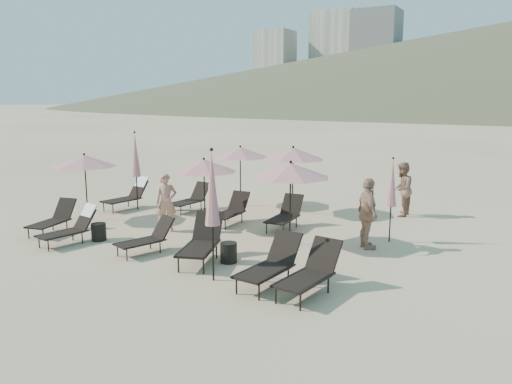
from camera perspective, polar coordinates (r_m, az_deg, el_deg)
The scene contains 25 objects.
ground at distance 12.21m, azimuth -8.11°, elevation -7.69°, with size 800.00×800.00×0.00m, color #D6BA8C.
hotel_skyline at distance 298.59m, azimuth 10.48°, elevation 14.17°, with size 109.00×82.00×55.00m.
lounger_0 at distance 15.52m, azimuth -22.13°, elevation -2.83°, with size 0.92×1.67×0.91m.
lounger_1 at distance 14.23m, azimuth -20.30°, elevation -3.67°, with size 0.84×1.65×0.98m.
lounger_2 at distance 12.82m, azimuth -12.35°, elevation -5.09°, with size 0.98×1.58×0.85m.
lounger_3 at distance 11.93m, azimuth -6.25°, elevation -5.60°, with size 1.28×1.97×1.06m.
lounger_4 at distance 10.39m, azimuth 1.67°, elevation -8.16°, with size 0.80×1.78×0.99m.
lounger_5 at distance 9.98m, azimuth 6.21°, elevation -9.04°, with size 0.84×1.78×0.99m.
lounger_6 at distance 18.19m, azimuth -14.32°, elevation -0.24°, with size 0.87×1.79×1.07m.
lounger_7 at distance 17.39m, azimuth -7.48°, elevation -0.74°, with size 0.76×1.67×0.93m.
lounger_8 at distance 15.46m, azimuth -2.90°, elevation -2.08°, with size 0.67×1.63×0.93m.
lounger_9 at distance 14.86m, azimuth 3.37°, elevation -2.55°, with size 0.74×1.69×0.95m.
umbrella_open_0 at distance 16.63m, azimuth -19.01°, elevation 3.38°, with size 2.00×2.00×2.15m.
umbrella_open_1 at distance 14.79m, azimuth -5.97°, elevation 3.01°, with size 1.98×1.98×2.13m.
umbrella_open_2 at distance 12.95m, azimuth 3.97°, elevation 2.48°, with size 2.09×2.09×2.25m.
umbrella_open_3 at distance 17.94m, azimuth -1.81°, elevation 4.56°, with size 2.04×2.04×2.20m.
umbrella_open_4 at distance 16.65m, azimuth 4.26°, elevation 4.39°, with size 2.14×2.14×2.30m.
umbrella_closed_0 at distance 10.31m, azimuth -5.04°, elevation 0.31°, with size 0.33×0.33×2.83m.
umbrella_closed_1 at distance 13.71m, azimuth 15.28°, elevation 0.96°, with size 0.27×0.27×2.31m.
umbrella_closed_2 at distance 17.73m, azimuth -13.61°, elevation 4.08°, with size 0.32×0.32×2.74m.
side_table_0 at distance 14.32m, azimuth -17.53°, elevation -4.37°, with size 0.40×0.40×0.48m, color black.
side_table_1 at distance 11.86m, azimuth -3.15°, elevation -6.92°, with size 0.41×0.41×0.48m, color black.
beachgoer_a at distance 14.69m, azimuth -10.24°, elevation -1.20°, with size 0.63×0.41×1.72m, color tan.
beachgoer_b at distance 17.08m, azimuth 16.31°, elevation 0.29°, with size 0.87×0.68×1.79m, color #90634A.
beachgoer_c at distance 13.08m, azimuth 12.63°, elevation -2.42°, with size 1.08×0.45×1.85m, color tan.
Camera 1 is at (7.22, -9.10, 3.77)m, focal length 35.00 mm.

